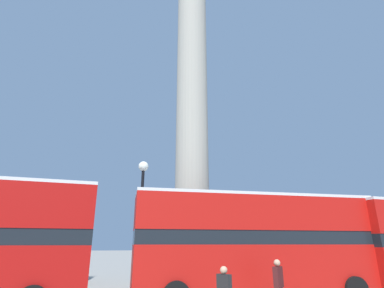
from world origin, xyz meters
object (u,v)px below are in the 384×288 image
(bus_a, at_px, (255,241))
(pedestrian_by_plinth, at_px, (279,283))
(equestrian_statue, at_px, (49,254))
(street_lamp, at_px, (141,212))
(monument_column, at_px, (192,126))

(bus_a, xyz_separation_m, pedestrian_by_plinth, (-0.34, -2.46, -1.40))
(equestrian_statue, distance_m, street_lamp, 8.68)
(monument_column, bearing_deg, pedestrian_by_plinth, -80.05)
(bus_a, xyz_separation_m, equestrian_statue, (-9.93, 8.22, -0.73))
(bus_a, bearing_deg, equestrian_statue, 140.77)
(bus_a, xyz_separation_m, street_lamp, (-4.88, 1.45, 1.27))
(monument_column, xyz_separation_m, equestrian_statue, (-8.26, 3.07, -7.96))
(bus_a, height_order, pedestrian_by_plinth, bus_a)
(monument_column, relative_size, bus_a, 2.38)
(equestrian_statue, relative_size, street_lamp, 0.99)
(bus_a, relative_size, equestrian_statue, 1.75)
(monument_column, xyz_separation_m, bus_a, (1.67, -5.14, -7.23))
(street_lamp, distance_m, pedestrian_by_plinth, 6.56)
(monument_column, xyz_separation_m, pedestrian_by_plinth, (1.33, -7.60, -8.63))
(equestrian_statue, height_order, pedestrian_by_plinth, equestrian_statue)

